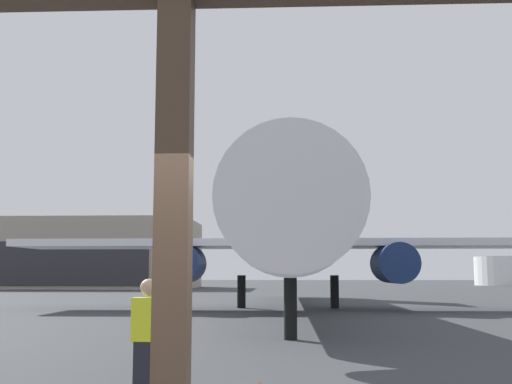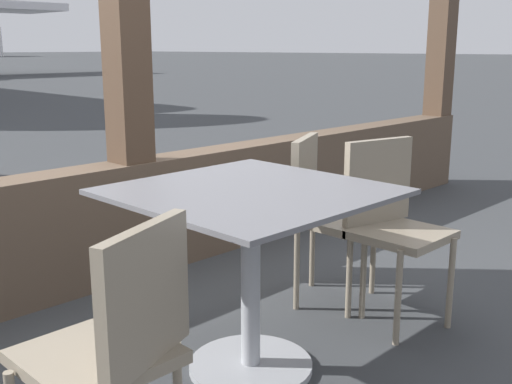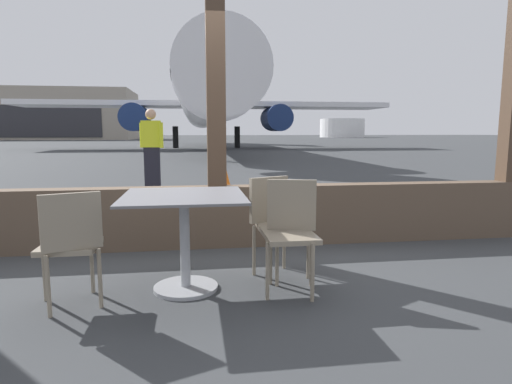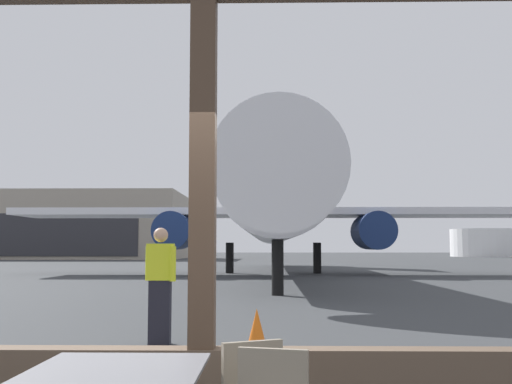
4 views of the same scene
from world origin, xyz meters
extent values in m
plane|color=#383A3D|center=(0.00, 40.00, 0.00)|extent=(220.00, 220.00, 0.00)
cube|color=#4C3828|center=(0.00, 0.00, 1.73)|extent=(0.20, 0.20, 3.46)
cylinder|color=silver|center=(0.79, 29.21, 3.55)|extent=(3.75, 32.26, 3.75)
cone|color=silver|center=(0.79, 11.78, 3.55)|extent=(3.56, 2.60, 3.56)
cylinder|color=black|center=(0.79, 13.68, 3.70)|extent=(3.83, 0.90, 3.83)
cube|color=silver|center=(-6.45, 28.45, 3.25)|extent=(12.62, 4.20, 0.36)
cube|color=silver|center=(8.04, 28.45, 3.25)|extent=(12.62, 4.20, 0.36)
cylinder|color=navy|center=(-4.28, 27.05, 2.25)|extent=(1.90, 3.20, 1.90)
cylinder|color=navy|center=(5.87, 27.05, 2.25)|extent=(1.90, 3.20, 1.90)
cube|color=navy|center=(0.79, 43.84, 7.83)|extent=(0.36, 4.40, 5.20)
cylinder|color=black|center=(0.79, 13.98, 0.84)|extent=(0.36, 0.36, 1.67)
cylinder|color=black|center=(-1.61, 29.45, 0.84)|extent=(0.44, 0.44, 1.67)
cylinder|color=black|center=(3.19, 29.45, 0.84)|extent=(0.44, 0.44, 1.67)
cube|color=black|center=(-1.11, 4.55, 0.47)|extent=(0.32, 0.20, 0.95)
cube|color=yellow|center=(-1.11, 4.55, 1.23)|extent=(0.40, 0.22, 0.55)
sphere|color=tan|center=(-1.11, 4.55, 1.63)|extent=(0.22, 0.22, 0.22)
cylinder|color=yellow|center=(-0.91, 4.43, 1.20)|extent=(0.09, 0.09, 0.52)
cylinder|color=yellow|center=(-1.32, 4.68, 1.20)|extent=(0.09, 0.09, 0.52)
cube|color=#9E9384|center=(-22.54, 70.83, 3.95)|extent=(24.95, 14.58, 7.91)
cube|color=#2D2D33|center=(-22.54, 63.49, 2.77)|extent=(17.47, 0.10, 4.74)
cylinder|color=white|center=(32.40, 87.92, 2.02)|extent=(9.74, 9.74, 4.03)
camera|label=1|loc=(0.65, -3.66, 1.82)|focal=44.55mm
camera|label=2|loc=(-2.01, -3.00, 1.32)|focal=43.48mm
camera|label=3|loc=(-0.25, -4.74, 1.28)|focal=30.29mm
camera|label=4|loc=(0.51, -4.87, 1.45)|focal=43.73mm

